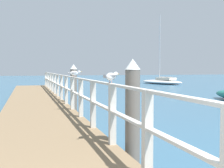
% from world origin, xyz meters
% --- Properties ---
extents(pier_deck, '(2.45, 24.57, 0.44)m').
position_xyz_m(pier_deck, '(0.00, 12.29, 0.22)').
color(pier_deck, '#846B4C').
rests_on(pier_deck, ground_plane).
extents(pier_railing, '(0.12, 23.09, 1.15)m').
position_xyz_m(pier_railing, '(1.14, 12.29, 1.14)').
color(pier_railing, beige).
rests_on(pier_railing, pier_deck).
extents(dock_piling_near, '(0.29, 0.29, 2.05)m').
position_xyz_m(dock_piling_near, '(1.52, 4.02, 1.03)').
color(dock_piling_near, '#6B6056').
rests_on(dock_piling_near, ground_plane).
extents(dock_piling_far, '(0.29, 0.29, 2.05)m').
position_xyz_m(dock_piling_far, '(1.52, 11.14, 1.03)').
color(dock_piling_far, '#6B6056').
rests_on(dock_piling_far, ground_plane).
extents(seagull_foreground, '(0.39, 0.35, 0.21)m').
position_xyz_m(seagull_foreground, '(1.15, 4.19, 1.72)').
color(seagull_foreground, white).
rests_on(seagull_foreground, pier_railing).
extents(seagull_background, '(0.48, 0.18, 0.21)m').
position_xyz_m(seagull_background, '(1.15, 8.60, 1.72)').
color(seagull_background, white).
rests_on(seagull_background, pier_railing).
extents(boat_3, '(4.19, 6.72, 8.43)m').
position_xyz_m(boat_3, '(15.45, 31.15, 0.34)').
color(boat_3, white).
rests_on(boat_3, ground_plane).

